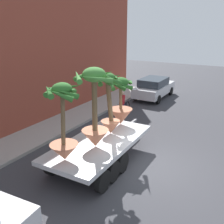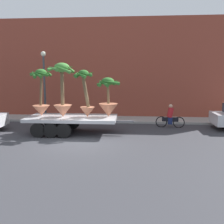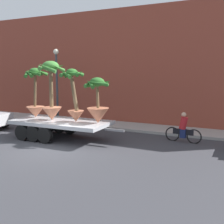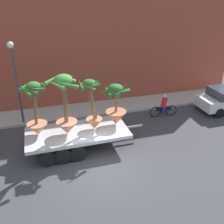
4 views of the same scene
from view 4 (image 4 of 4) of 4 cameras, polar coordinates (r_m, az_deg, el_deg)
ground_plane at (r=12.19m, az=-2.38°, el=-12.00°), size 60.00×60.00×0.00m
sidewalk at (r=17.29m, az=-7.25°, el=0.32°), size 24.00×2.20×0.15m
building_facade at (r=17.69m, az=-8.87°, el=13.62°), size 24.00×1.20×7.61m
flatbed_trailer at (r=13.13m, az=-8.77°, el=-5.27°), size 6.15×2.49×0.98m
potted_palm_rear at (r=12.63m, az=-16.69°, el=-0.09°), size 1.34×1.32×2.73m
potted_palm_middle at (r=12.23m, az=-10.40°, el=1.06°), size 1.55×1.77×3.07m
potted_palm_front at (r=12.61m, az=-4.47°, el=1.22°), size 1.24×1.24×2.68m
potted_palm_extra at (r=13.16m, az=0.86°, el=0.80°), size 1.42×1.51×2.25m
cyclist at (r=16.65m, az=11.53°, el=1.19°), size 1.84×0.38×1.54m
street_lamp at (r=15.34m, az=-20.88°, el=8.11°), size 0.36×0.36×4.83m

